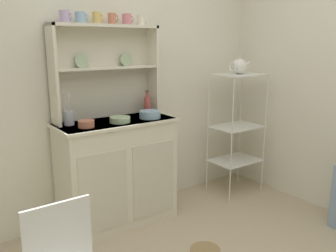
{
  "coord_description": "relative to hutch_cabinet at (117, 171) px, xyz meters",
  "views": [
    {
      "loc": [
        -1.41,
        -1.18,
        1.52
      ],
      "look_at": [
        0.26,
        1.12,
        0.86
      ],
      "focal_mm": 37.9,
      "sensor_mm": 36.0,
      "label": 1
    }
  ],
  "objects": [
    {
      "name": "cup_lilac_0",
      "position": [
        -0.33,
        0.12,
        1.25
      ],
      "size": [
        0.09,
        0.07,
        0.09
      ],
      "color": "#B79ECC",
      "rests_on": "hutch_shelf_unit"
    },
    {
      "name": "jam_bottle",
      "position": [
        0.36,
        0.09,
        0.52
      ],
      "size": [
        0.06,
        0.06,
        0.21
      ],
      "color": "#B74C47",
      "rests_on": "hutch_cabinet"
    },
    {
      "name": "bowl_floral_medium",
      "position": [
        0.0,
        -0.07,
        0.46
      ],
      "size": [
        0.17,
        0.17,
        0.05
      ],
      "primitive_type": "cylinder",
      "color": "#9EB78E",
      "rests_on": "hutch_cabinet"
    },
    {
      "name": "porcelain_teapot",
      "position": [
        1.3,
        -0.12,
        0.84
      ],
      "size": [
        0.24,
        0.15,
        0.17
      ],
      "color": "white",
      "rests_on": "bakers_rack"
    },
    {
      "name": "hutch_cabinet",
      "position": [
        0.0,
        0.0,
        0.0
      ],
      "size": [
        0.99,
        0.45,
        0.9
      ],
      "color": "silver",
      "rests_on": "ground"
    },
    {
      "name": "utensil_jar",
      "position": [
        -0.36,
        0.08,
        0.5
      ],
      "size": [
        0.08,
        0.08,
        0.25
      ],
      "color": "#B2B7C6",
      "rests_on": "hutch_cabinet"
    },
    {
      "name": "bowl_cream_small",
      "position": [
        0.29,
        -0.07,
        0.47
      ],
      "size": [
        0.18,
        0.18,
        0.06
      ],
      "primitive_type": "cylinder",
      "color": "#8EB2D1",
      "rests_on": "hutch_cabinet"
    },
    {
      "name": "cup_cream_5",
      "position": [
        0.33,
        0.12,
        1.25
      ],
      "size": [
        0.08,
        0.06,
        0.08
      ],
      "color": "silver",
      "rests_on": "hutch_shelf_unit"
    },
    {
      "name": "wall_back",
      "position": [
        0.09,
        0.26,
        0.79
      ],
      "size": [
        3.84,
        0.05,
        2.5
      ],
      "primitive_type": "cube",
      "color": "silver",
      "rests_on": "ground"
    },
    {
      "name": "cup_rose_4",
      "position": [
        0.2,
        0.12,
        1.25
      ],
      "size": [
        0.09,
        0.08,
        0.09
      ],
      "color": "#D17A84",
      "rests_on": "hutch_shelf_unit"
    },
    {
      "name": "hutch_shelf_unit",
      "position": [
        0.0,
        0.16,
        0.88
      ],
      "size": [
        0.92,
        0.18,
        0.77
      ],
      "color": "beige",
      "rests_on": "hutch_cabinet"
    },
    {
      "name": "bowl_mixing_large",
      "position": [
        -0.29,
        -0.07,
        0.47
      ],
      "size": [
        0.12,
        0.12,
        0.05
      ],
      "primitive_type": "cylinder",
      "color": "#C67556",
      "rests_on": "hutch_cabinet"
    },
    {
      "name": "cup_sky_1",
      "position": [
        -0.21,
        0.12,
        1.25
      ],
      "size": [
        0.09,
        0.08,
        0.08
      ],
      "color": "#8EB2D1",
      "rests_on": "hutch_shelf_unit"
    },
    {
      "name": "cup_gold_2",
      "position": [
        -0.07,
        0.12,
        1.25
      ],
      "size": [
        0.08,
        0.07,
        0.09
      ],
      "color": "#DBB760",
      "rests_on": "hutch_shelf_unit"
    },
    {
      "name": "cup_terracotta_3",
      "position": [
        0.06,
        0.12,
        1.25
      ],
      "size": [
        0.08,
        0.07,
        0.09
      ],
      "color": "#C67556",
      "rests_on": "hutch_shelf_unit"
    },
    {
      "name": "bakers_rack",
      "position": [
        1.31,
        -0.12,
        0.3
      ],
      "size": [
        0.5,
        0.36,
        1.23
      ],
      "color": "silver",
      "rests_on": "ground"
    }
  ]
}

